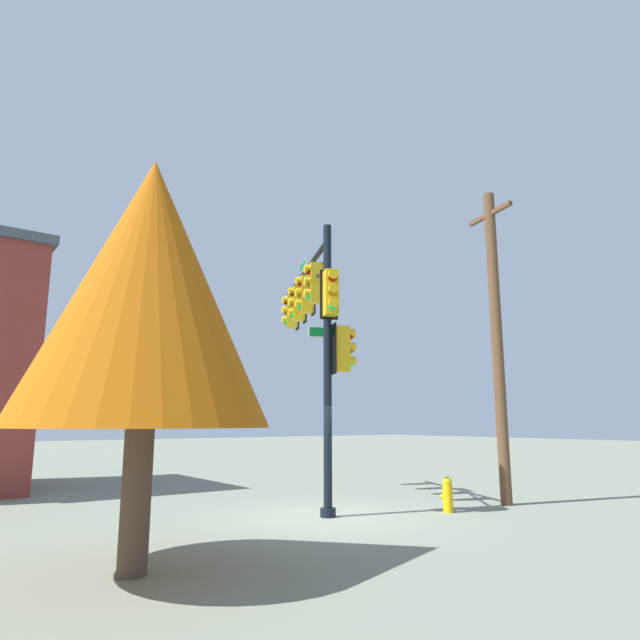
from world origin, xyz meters
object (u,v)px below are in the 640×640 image
at_px(signal_pole_assembly, 314,313).
at_px(utility_pole, 497,338).
at_px(fire_hydrant, 448,495).
at_px(tree_near, 148,289).

distance_m(signal_pole_assembly, utility_pole, 5.10).
height_order(signal_pole_assembly, fire_hydrant, signal_pole_assembly).
bearing_deg(fire_hydrant, signal_pole_assembly, 34.60).
xyz_separation_m(signal_pole_assembly, utility_pole, (-2.94, -4.11, -0.67)).
bearing_deg(tree_near, signal_pole_assembly, -56.86).
relative_size(fire_hydrant, tree_near, 0.13).
relative_size(signal_pole_assembly, tree_near, 1.12).
bearing_deg(signal_pole_assembly, tree_near, 123.14).
xyz_separation_m(signal_pole_assembly, tree_near, (-3.89, 5.96, -0.94)).
height_order(fire_hydrant, tree_near, tree_near).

